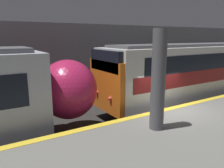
% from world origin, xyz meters
% --- Properties ---
extents(ground_plane, '(120.00, 120.00, 0.00)m').
position_xyz_m(ground_plane, '(0.00, 0.00, 0.00)').
color(ground_plane, '#282623').
extents(platform, '(40.00, 5.04, 1.10)m').
position_xyz_m(platform, '(0.00, -2.52, 0.55)').
color(platform, slate).
rests_on(platform, ground).
extents(station_rear_barrier, '(50.00, 0.15, 4.98)m').
position_xyz_m(station_rear_barrier, '(0.00, 6.49, 2.49)').
color(station_rear_barrier, gray).
rests_on(station_rear_barrier, ground).
extents(support_pillar_near, '(0.47, 0.47, 3.34)m').
position_xyz_m(support_pillar_near, '(-2.05, -1.39, 2.77)').
color(support_pillar_near, '#56565B').
rests_on(support_pillar_near, platform).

